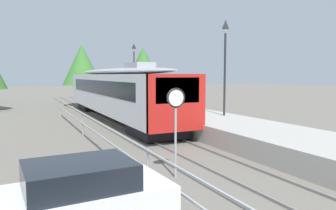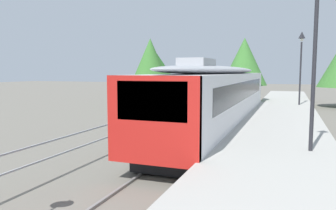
# 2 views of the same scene
# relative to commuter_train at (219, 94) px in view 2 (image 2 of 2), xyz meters

# --- Properties ---
(ground_plane) EXTENTS (160.00, 160.00, 0.00)m
(ground_plane) POSITION_rel_commuter_train_xyz_m (-3.00, -4.00, -2.14)
(ground_plane) COLOR #6B665B
(track_rails) EXTENTS (3.20, 60.00, 0.14)m
(track_rails) POSITION_rel_commuter_train_xyz_m (0.00, -4.00, -2.11)
(track_rails) COLOR #6B665B
(track_rails) RESTS_ON ground
(commuter_train) EXTENTS (2.82, 18.97, 3.74)m
(commuter_train) POSITION_rel_commuter_train_xyz_m (0.00, 0.00, 0.00)
(commuter_train) COLOR silver
(commuter_train) RESTS_ON track_rails
(station_platform) EXTENTS (3.90, 60.00, 0.90)m
(station_platform) POSITION_rel_commuter_train_xyz_m (3.25, -4.00, -1.69)
(station_platform) COLOR #A8A59E
(station_platform) RESTS_ON ground
(platform_lamp_mid_platform) EXTENTS (0.34, 0.34, 5.35)m
(platform_lamp_mid_platform) POSITION_rel_commuter_train_xyz_m (4.27, -6.83, 2.48)
(platform_lamp_mid_platform) COLOR #232328
(platform_lamp_mid_platform) RESTS_ON station_platform
(platform_lamp_far_end) EXTENTS (0.34, 0.34, 5.35)m
(platform_lamp_far_end) POSITION_rel_commuter_train_xyz_m (4.27, 8.32, 2.48)
(platform_lamp_far_end) COLOR #232328
(platform_lamp_far_end) RESTS_ON station_platform
(tree_behind_station_far) EXTENTS (3.91, 3.91, 6.27)m
(tree_behind_station_far) POSITION_rel_commuter_train_xyz_m (-0.20, 11.34, 2.06)
(tree_behind_station_far) COLOR brown
(tree_behind_station_far) RESTS_ON ground
(tree_distant_left) EXTENTS (3.95, 3.95, 6.48)m
(tree_distant_left) POSITION_rel_commuter_train_xyz_m (-8.93, 10.99, 2.05)
(tree_distant_left) COLOR brown
(tree_distant_left) RESTS_ON ground
(tree_distant_centre) EXTENTS (5.22, 5.22, 5.73)m
(tree_distant_centre) POSITION_rel_commuter_train_xyz_m (-11.93, 19.60, 1.66)
(tree_distant_centre) COLOR brown
(tree_distant_centre) RESTS_ON ground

